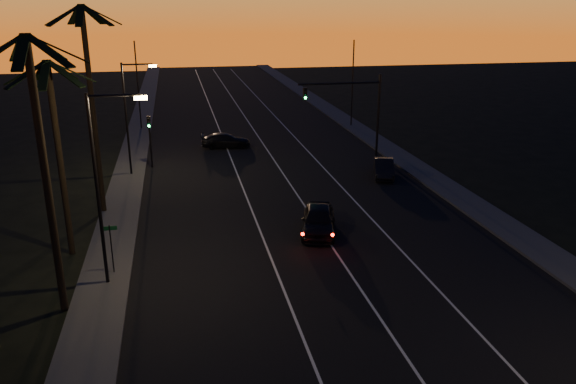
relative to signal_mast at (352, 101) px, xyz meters
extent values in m
cube|color=black|center=(-7.14, -9.99, -4.78)|extent=(20.00, 170.00, 0.01)
cube|color=#3C3C3A|center=(-18.34, -9.99, -4.70)|extent=(2.40, 170.00, 0.16)
cube|color=#3C3C3A|center=(4.06, -9.99, -4.70)|extent=(2.40, 170.00, 0.16)
cube|color=silver|center=(-10.14, -9.99, -4.76)|extent=(0.12, 160.00, 0.01)
cube|color=silver|center=(-6.64, -9.99, -4.76)|extent=(0.12, 160.00, 0.01)
cube|color=silver|center=(-3.14, -9.99, -4.76)|extent=(0.12, 160.00, 0.01)
cylinder|color=black|center=(-19.74, -21.99, 0.97)|extent=(0.32, 0.32, 11.50)
cube|color=black|center=(-18.71, -21.73, 6.15)|extent=(2.18, 0.92, 1.18)
cube|color=black|center=(-19.30, -21.03, 6.15)|extent=(1.25, 2.12, 1.18)
cube|color=black|center=(-20.22, -21.05, 6.15)|extent=(1.34, 2.09, 1.18)
cube|color=black|center=(-19.71, -23.05, 6.15)|extent=(0.45, 2.16, 1.18)
cube|color=black|center=(-18.89, -22.63, 6.15)|extent=(1.95, 1.61, 1.18)
cylinder|color=black|center=(-20.34, -15.99, 0.22)|extent=(0.32, 0.32, 10.00)
cube|color=black|center=(-19.31, -15.73, 4.65)|extent=(2.18, 0.92, 1.18)
cube|color=black|center=(-19.90, -15.03, 4.65)|extent=(1.25, 2.12, 1.18)
cube|color=black|center=(-20.82, -15.05, 4.65)|extent=(1.34, 2.09, 1.18)
cube|color=black|center=(-21.37, -15.78, 4.65)|extent=(2.18, 0.82, 1.18)
cube|color=black|center=(-21.15, -16.67, 4.65)|extent=(1.90, 1.69, 1.18)
cube|color=black|center=(-20.31, -17.05, 4.65)|extent=(0.45, 2.16, 1.18)
cube|color=black|center=(-19.49, -16.63, 4.65)|extent=(1.95, 1.61, 1.18)
cylinder|color=black|center=(-19.34, -9.99, 1.47)|extent=(0.32, 0.32, 12.50)
cube|color=black|center=(-18.31, -9.73, 7.15)|extent=(2.18, 0.92, 1.18)
cube|color=black|center=(-18.90, -9.03, 7.15)|extent=(1.25, 2.12, 1.18)
cube|color=black|center=(-19.82, -9.05, 7.15)|extent=(1.34, 2.09, 1.18)
cube|color=black|center=(-20.37, -9.78, 7.15)|extent=(2.18, 0.82, 1.18)
cube|color=black|center=(-20.15, -10.67, 7.15)|extent=(1.90, 1.69, 1.18)
cube|color=black|center=(-19.31, -11.05, 7.15)|extent=(0.45, 2.16, 1.18)
cube|color=black|center=(-18.49, -10.63, 7.15)|extent=(1.95, 1.61, 1.18)
cylinder|color=black|center=(-18.14, -19.99, -0.28)|extent=(0.16, 0.16, 9.00)
cylinder|color=black|center=(-17.04, -19.99, 4.07)|extent=(2.20, 0.12, 0.12)
cube|color=#FFC866|center=(-15.94, -19.99, 3.94)|extent=(0.55, 0.26, 0.16)
cylinder|color=black|center=(-18.14, -1.99, -0.53)|extent=(0.16, 0.16, 8.50)
cylinder|color=black|center=(-17.04, -1.99, 3.57)|extent=(2.20, 0.12, 0.12)
cube|color=#FFC866|center=(-15.94, -1.99, 3.44)|extent=(0.55, 0.26, 0.16)
cylinder|color=black|center=(-17.94, -18.99, -3.48)|extent=(0.06, 0.06, 2.60)
cube|color=#0B451D|center=(-17.94, -18.99, -2.33)|extent=(0.70, 0.03, 0.20)
cylinder|color=black|center=(2.36, 0.01, -1.28)|extent=(0.20, 0.20, 7.00)
cylinder|color=black|center=(-1.14, 0.01, 1.52)|extent=(7.00, 0.16, 0.16)
cube|color=black|center=(-4.04, 0.01, 0.77)|extent=(0.32, 0.28, 1.00)
sphere|color=black|center=(-4.04, -0.16, 1.09)|extent=(0.20, 0.20, 0.20)
sphere|color=black|center=(-4.04, -0.16, 0.77)|extent=(0.20, 0.20, 0.20)
sphere|color=#14FF59|center=(-4.04, -0.16, 0.45)|extent=(0.20, 0.20, 0.20)
cylinder|color=black|center=(-16.64, 0.01, -2.68)|extent=(0.14, 0.14, 4.20)
cube|color=black|center=(-16.64, 0.01, -1.08)|extent=(0.28, 0.25, 0.90)
sphere|color=black|center=(-16.64, -0.14, -0.80)|extent=(0.18, 0.18, 0.18)
sphere|color=black|center=(-16.64, -0.14, -1.08)|extent=(0.18, 0.18, 0.18)
sphere|color=#14FF59|center=(-16.64, -0.14, -1.36)|extent=(0.18, 0.18, 0.18)
cylinder|color=black|center=(-18.14, 15.01, -0.28)|extent=(0.14, 0.14, 9.00)
cylinder|color=black|center=(3.86, 12.01, -0.28)|extent=(0.14, 0.14, 9.00)
imported|color=black|center=(-6.87, -15.83, -3.98)|extent=(3.02, 4.94, 1.57)
sphere|color=#FF0F05|center=(-8.37, -18.27, -3.74)|extent=(0.18, 0.18, 0.18)
sphere|color=#FF0F05|center=(-6.85, -18.69, -3.74)|extent=(0.18, 0.18, 0.18)
imported|color=black|center=(0.73, -6.12, -4.11)|extent=(2.56, 4.27, 1.33)
imported|color=black|center=(-10.18, 5.39, -4.12)|extent=(4.64, 2.24, 1.30)
camera|label=1|loc=(-14.50, -44.79, 7.78)|focal=35.00mm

